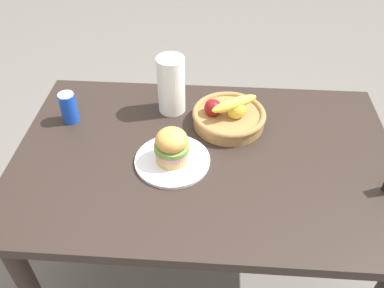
{
  "coord_description": "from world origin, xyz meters",
  "views": [
    {
      "loc": [
        0.03,
        -1.07,
        1.76
      ],
      "look_at": [
        -0.05,
        -0.01,
        0.81
      ],
      "focal_mm": 37.49,
      "sensor_mm": 36.0,
      "label": 1
    }
  ],
  "objects_px": {
    "soda_can": "(69,107)",
    "fruit_basket": "(229,115)",
    "paper_towel_roll": "(171,85)",
    "sandwich": "(172,146)",
    "plate": "(172,160)"
  },
  "relations": [
    {
      "from": "soda_can",
      "to": "fruit_basket",
      "type": "distance_m",
      "value": 0.63
    },
    {
      "from": "fruit_basket",
      "to": "paper_towel_roll",
      "type": "xyz_separation_m",
      "value": [
        -0.23,
        0.08,
        0.08
      ]
    },
    {
      "from": "fruit_basket",
      "to": "sandwich",
      "type": "bearing_deg",
      "value": -131.04
    },
    {
      "from": "plate",
      "to": "soda_can",
      "type": "height_order",
      "value": "soda_can"
    },
    {
      "from": "soda_can",
      "to": "sandwich",
      "type": "bearing_deg",
      "value": -26.14
    },
    {
      "from": "fruit_basket",
      "to": "paper_towel_roll",
      "type": "bearing_deg",
      "value": 160.57
    },
    {
      "from": "sandwich",
      "to": "plate",
      "type": "bearing_deg",
      "value": 0.0
    },
    {
      "from": "sandwich",
      "to": "paper_towel_roll",
      "type": "xyz_separation_m",
      "value": [
        -0.03,
        0.31,
        0.04
      ]
    },
    {
      "from": "plate",
      "to": "fruit_basket",
      "type": "relative_size",
      "value": 0.93
    },
    {
      "from": "soda_can",
      "to": "fruit_basket",
      "type": "xyz_separation_m",
      "value": [
        0.63,
        0.02,
        -0.02
      ]
    },
    {
      "from": "sandwich",
      "to": "soda_can",
      "type": "bearing_deg",
      "value": 153.86
    },
    {
      "from": "plate",
      "to": "fruit_basket",
      "type": "height_order",
      "value": "fruit_basket"
    },
    {
      "from": "plate",
      "to": "paper_towel_roll",
      "type": "bearing_deg",
      "value": 96.17
    },
    {
      "from": "sandwich",
      "to": "soda_can",
      "type": "height_order",
      "value": "sandwich"
    },
    {
      "from": "soda_can",
      "to": "paper_towel_roll",
      "type": "distance_m",
      "value": 0.41
    }
  ]
}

